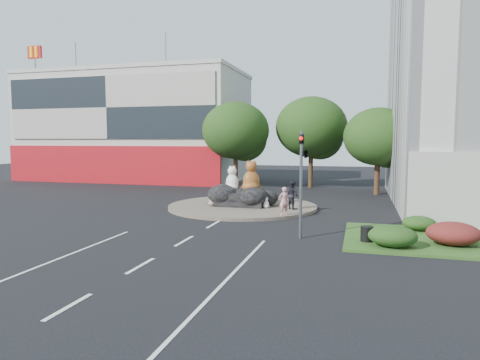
{
  "coord_description": "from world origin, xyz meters",
  "views": [
    {
      "loc": [
        7.61,
        -17.66,
        4.55
      ],
      "look_at": [
        0.12,
        8.92,
        2.0
      ],
      "focal_mm": 32.0,
      "sensor_mm": 36.0,
      "label": 1
    }
  ],
  "objects_px": {
    "cat_white": "(232,178)",
    "cat_tabby": "(251,176)",
    "litter_bin": "(367,234)",
    "kitten_white": "(266,202)",
    "pedestrian_dark": "(292,195)",
    "pedestrian_pink": "(284,201)",
    "parked_car": "(164,178)",
    "kitten_calico": "(212,199)"
  },
  "relations": [
    {
      "from": "pedestrian_dark",
      "to": "pedestrian_pink",
      "type": "bearing_deg",
      "value": 127.65
    },
    {
      "from": "kitten_calico",
      "to": "litter_bin",
      "type": "distance_m",
      "value": 12.35
    },
    {
      "from": "parked_car",
      "to": "litter_bin",
      "type": "relative_size",
      "value": 6.28
    },
    {
      "from": "kitten_white",
      "to": "pedestrian_dark",
      "type": "xyz_separation_m",
      "value": [
        1.68,
        0.08,
        0.54
      ]
    },
    {
      "from": "kitten_white",
      "to": "parked_car",
      "type": "height_order",
      "value": "parked_car"
    },
    {
      "from": "cat_white",
      "to": "litter_bin",
      "type": "distance_m",
      "value": 12.07
    },
    {
      "from": "kitten_white",
      "to": "litter_bin",
      "type": "relative_size",
      "value": 1.09
    },
    {
      "from": "kitten_calico",
      "to": "litter_bin",
      "type": "relative_size",
      "value": 1.43
    },
    {
      "from": "cat_tabby",
      "to": "kitten_white",
      "type": "relative_size",
      "value": 3.02
    },
    {
      "from": "cat_white",
      "to": "kitten_calico",
      "type": "distance_m",
      "value": 1.92
    },
    {
      "from": "cat_white",
      "to": "pedestrian_pink",
      "type": "bearing_deg",
      "value": -12.83
    },
    {
      "from": "kitten_calico",
      "to": "kitten_white",
      "type": "xyz_separation_m",
      "value": [
        3.7,
        -0.02,
        -0.11
      ]
    },
    {
      "from": "cat_white",
      "to": "litter_bin",
      "type": "relative_size",
      "value": 2.7
    },
    {
      "from": "pedestrian_pink",
      "to": "pedestrian_dark",
      "type": "height_order",
      "value": "pedestrian_dark"
    },
    {
      "from": "pedestrian_dark",
      "to": "litter_bin",
      "type": "xyz_separation_m",
      "value": [
        4.47,
        -7.52,
        -0.65
      ]
    },
    {
      "from": "parked_car",
      "to": "pedestrian_dark",
      "type": "bearing_deg",
      "value": -126.99
    },
    {
      "from": "cat_white",
      "to": "parked_car",
      "type": "bearing_deg",
      "value": 155.09
    },
    {
      "from": "cat_white",
      "to": "kitten_white",
      "type": "bearing_deg",
      "value": 6.4
    },
    {
      "from": "cat_tabby",
      "to": "pedestrian_pink",
      "type": "bearing_deg",
      "value": -73.42
    },
    {
      "from": "parked_car",
      "to": "kitten_white",
      "type": "bearing_deg",
      "value": -130.41
    },
    {
      "from": "pedestrian_dark",
      "to": "parked_car",
      "type": "distance_m",
      "value": 20.74
    },
    {
      "from": "cat_white",
      "to": "pedestrian_dark",
      "type": "xyz_separation_m",
      "value": [
        4.22,
        -0.72,
        -0.9
      ]
    },
    {
      "from": "kitten_calico",
      "to": "cat_tabby",
      "type": "bearing_deg",
      "value": 42.62
    },
    {
      "from": "cat_white",
      "to": "cat_tabby",
      "type": "bearing_deg",
      "value": 26.27
    },
    {
      "from": "kitten_white",
      "to": "pedestrian_pink",
      "type": "xyz_separation_m",
      "value": [
        1.54,
        -2.23,
        0.46
      ]
    },
    {
      "from": "cat_tabby",
      "to": "pedestrian_pink",
      "type": "xyz_separation_m",
      "value": [
        2.75,
        -3.08,
        -1.18
      ]
    },
    {
      "from": "cat_white",
      "to": "litter_bin",
      "type": "bearing_deg",
      "value": -19.69
    },
    {
      "from": "cat_white",
      "to": "parked_car",
      "type": "relative_size",
      "value": 0.43
    },
    {
      "from": "kitten_calico",
      "to": "parked_car",
      "type": "relative_size",
      "value": 0.23
    },
    {
      "from": "pedestrian_pink",
      "to": "pedestrian_dark",
      "type": "relative_size",
      "value": 0.91
    },
    {
      "from": "cat_tabby",
      "to": "parked_car",
      "type": "distance_m",
      "value": 18.16
    },
    {
      "from": "cat_tabby",
      "to": "litter_bin",
      "type": "bearing_deg",
      "value": -73.52
    },
    {
      "from": "kitten_white",
      "to": "pedestrian_dark",
      "type": "relative_size",
      "value": 0.4
    },
    {
      "from": "cat_tabby",
      "to": "pedestrian_dark",
      "type": "height_order",
      "value": "cat_tabby"
    },
    {
      "from": "cat_white",
      "to": "pedestrian_pink",
      "type": "xyz_separation_m",
      "value": [
        4.07,
        -3.03,
        -0.98
      ]
    },
    {
      "from": "cat_tabby",
      "to": "parked_car",
      "type": "height_order",
      "value": "cat_tabby"
    },
    {
      "from": "cat_tabby",
      "to": "kitten_white",
      "type": "distance_m",
      "value": 2.21
    },
    {
      "from": "cat_tabby",
      "to": "kitten_calico",
      "type": "height_order",
      "value": "cat_tabby"
    },
    {
      "from": "kitten_white",
      "to": "pedestrian_pink",
      "type": "height_order",
      "value": "pedestrian_pink"
    },
    {
      "from": "cat_white",
      "to": "pedestrian_pink",
      "type": "relative_size",
      "value": 1.09
    },
    {
      "from": "pedestrian_pink",
      "to": "pedestrian_dark",
      "type": "xyz_separation_m",
      "value": [
        0.14,
        2.31,
        0.08
      ]
    },
    {
      "from": "kitten_white",
      "to": "cat_tabby",
      "type": "bearing_deg",
      "value": 122.25
    }
  ]
}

